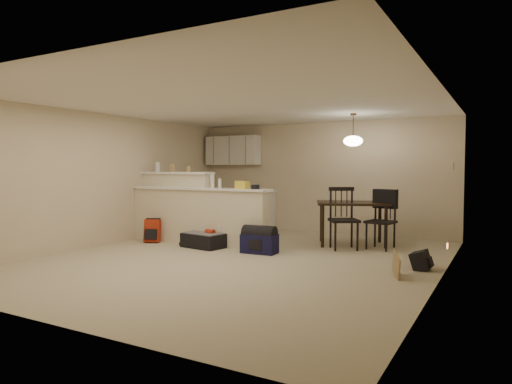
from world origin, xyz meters
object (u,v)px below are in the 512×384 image
Objects in this scene: suitcase at (204,240)px; dining_chair_far at (381,220)px; pendant_lamp at (353,140)px; navy_duffel at (259,244)px; dining_table at (352,207)px; dining_chair_near at (344,219)px; black_daypack at (421,260)px; red_backpack at (152,231)px.

dining_chair_far is at bearing 34.50° from suitcase.
pendant_lamp reaches higher than navy_duffel.
suitcase is at bearing -167.81° from dining_table.
black_daypack is at bearing -67.92° from dining_chair_near.
red_backpack is 0.74× the size of navy_duffel.
red_backpack is at bearing -178.02° from dining_table.
red_backpack is (-3.55, -1.62, -1.77)m from pendant_lamp.
dining_chair_far is at bearing 38.23° from black_daypack.
dining_table is at bearing 48.01° from black_daypack.
dining_chair_near is 0.67m from dining_chair_far.
dining_chair_near is 1.06× the size of dining_chair_far.
dining_table is 2.58× the size of navy_duffel.
pendant_lamp is at bearing 43.70° from suitcase.
red_backpack is (-3.56, -1.07, -0.34)m from dining_chair_near.
suitcase is 1.72× the size of red_backpack.
pendant_lamp reaches higher than dining_table.
red_backpack is at bearing 163.94° from dining_chair_near.
dining_chair_near is (0.02, -0.55, -1.43)m from pendant_lamp.
dining_table is 1.47× the size of dining_chair_far.
suitcase is 3.82m from black_daypack.
dining_chair_near is at bearing 33.26° from suitcase.
navy_duffel is (-1.14, -1.61, -1.83)m from pendant_lamp.
dining_chair_near is at bearing -9.94° from red_backpack.
dining_table is at bearing -2.08° from red_backpack.
dining_chair_far is 1.76× the size of navy_duffel.
black_daypack is at bearing 8.90° from suitcase.
navy_duffel is 1.99× the size of black_daypack.
dining_chair_near is 2.59m from suitcase.
navy_duffel is at bearing 94.72° from black_daypack.
red_backpack reaches higher than suitcase.
pendant_lamp reaches higher than dining_chair_near.
suitcase is at bearing 94.72° from black_daypack.
dining_chair_far reaches higher than navy_duffel.
navy_duffel is at bearing -26.27° from red_backpack.
dining_chair_near is 2.51× the size of red_backpack.
dining_chair_near is at bearing 38.44° from navy_duffel.
dining_chair_far is 3.24m from suitcase.
black_daypack is (0.92, -1.39, -0.40)m from dining_chair_far.
red_backpack is at bearing 94.90° from black_daypack.
black_daypack is at bearing -69.31° from dining_table.
pendant_lamp reaches higher than black_daypack.
dining_table is 2.05m from navy_duffel.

